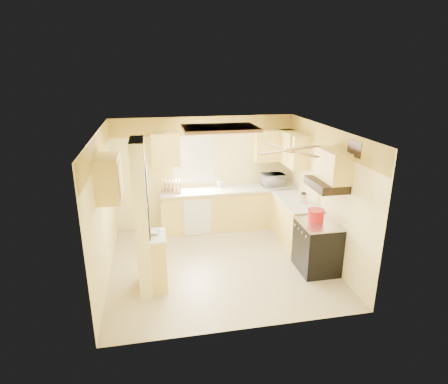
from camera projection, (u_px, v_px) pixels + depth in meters
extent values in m
plane|color=tan|center=(220.00, 263.00, 7.04)|extent=(4.00, 4.00, 0.00)
plane|color=white|center=(219.00, 131.00, 6.24)|extent=(4.00, 4.00, 0.00)
plane|color=#FFED9B|center=(204.00, 173.00, 8.41)|extent=(4.00, 0.00, 4.00)
plane|color=#FFED9B|center=(246.00, 250.00, 4.88)|extent=(4.00, 0.00, 4.00)
plane|color=#FFED9B|center=(103.00, 209.00, 6.28)|extent=(0.00, 3.80, 3.80)
plane|color=#FFED9B|center=(324.00, 194.00, 7.01)|extent=(0.00, 3.80, 3.80)
cube|color=#FFE04B|center=(204.00, 126.00, 8.06)|extent=(4.00, 0.02, 0.40)
cube|color=#FFED9B|center=(142.00, 218.00, 5.89)|extent=(0.20, 0.70, 2.50)
cube|color=#E6C75C|center=(159.00, 262.00, 6.18)|extent=(0.25, 0.55, 0.90)
cube|color=silver|center=(157.00, 236.00, 6.03)|extent=(0.28, 0.58, 0.04)
cube|color=#E6C75C|center=(229.00, 209.00, 8.48)|extent=(3.00, 0.60, 0.90)
cube|color=#E6C75C|center=(295.00, 222.00, 7.76)|extent=(0.60, 1.40, 0.90)
cube|color=silver|center=(229.00, 189.00, 8.32)|extent=(3.04, 0.64, 0.04)
cube|color=silver|center=(296.00, 201.00, 7.61)|extent=(0.64, 1.44, 0.04)
cube|color=white|center=(198.00, 217.00, 8.06)|extent=(0.58, 0.02, 0.80)
cube|color=white|center=(193.00, 160.00, 8.26)|extent=(0.92, 0.02, 1.02)
cube|color=white|center=(193.00, 160.00, 8.26)|extent=(0.80, 0.02, 0.90)
cube|color=#E6C75C|center=(165.00, 149.00, 7.90)|extent=(0.60, 0.35, 0.70)
cube|color=#E6C75C|center=(274.00, 145.00, 8.34)|extent=(0.90, 0.35, 0.70)
cube|color=#E6C75C|center=(293.00, 149.00, 7.95)|extent=(0.35, 1.00, 0.70)
cube|color=#E6C75C|center=(109.00, 178.00, 5.89)|extent=(0.35, 0.75, 0.70)
cube|color=#E6C75C|center=(333.00, 165.00, 6.24)|extent=(0.35, 0.76, 0.52)
cube|color=black|center=(317.00, 247.00, 6.69)|extent=(0.65, 0.76, 0.90)
cube|color=silver|center=(319.00, 224.00, 6.54)|extent=(0.66, 0.77, 0.02)
cylinder|color=silver|center=(307.00, 237.00, 6.29)|extent=(0.03, 0.05, 0.05)
cylinder|color=silver|center=(303.00, 232.00, 6.44)|extent=(0.03, 0.05, 0.05)
cylinder|color=silver|center=(299.00, 229.00, 6.59)|extent=(0.03, 0.05, 0.05)
cylinder|color=silver|center=(296.00, 225.00, 6.75)|extent=(0.03, 0.05, 0.05)
cube|color=black|center=(326.00, 184.00, 6.33)|extent=(0.50, 0.76, 0.14)
cube|color=black|center=(146.00, 181.00, 5.72)|extent=(0.02, 0.42, 0.57)
cube|color=white|center=(147.00, 181.00, 5.72)|extent=(0.01, 0.37, 0.52)
cube|color=black|center=(149.00, 220.00, 5.92)|extent=(0.02, 0.42, 0.57)
cube|color=yellow|center=(149.00, 220.00, 5.92)|extent=(0.01, 0.37, 0.52)
cube|color=brown|center=(220.00, 128.00, 6.74)|extent=(1.35, 0.95, 0.06)
cube|color=white|center=(220.00, 130.00, 6.75)|extent=(1.15, 0.75, 0.02)
cylinder|color=gold|center=(291.00, 141.00, 5.80)|extent=(0.04, 0.04, 0.16)
cylinder|color=gold|center=(290.00, 150.00, 5.84)|extent=(0.18, 0.18, 0.08)
cube|color=brown|center=(306.00, 148.00, 6.00)|extent=(0.55, 0.28, 0.01)
cube|color=brown|center=(277.00, 146.00, 6.10)|extent=(0.28, 0.55, 0.01)
cube|color=brown|center=(274.00, 152.00, 5.69)|extent=(0.55, 0.28, 0.01)
cube|color=brown|center=(304.00, 154.00, 5.58)|extent=(0.28, 0.55, 0.01)
cube|color=black|center=(355.00, 149.00, 5.83)|extent=(0.02, 0.40, 0.25)
imported|color=white|center=(273.00, 180.00, 8.47)|extent=(0.52, 0.37, 0.27)
imported|color=white|center=(154.00, 232.00, 6.06)|extent=(0.21, 0.21, 0.05)
cylinder|color=red|center=(316.00, 216.00, 6.63)|extent=(0.28, 0.28, 0.18)
cylinder|color=red|center=(316.00, 210.00, 6.60)|extent=(0.30, 0.30, 0.02)
cylinder|color=silver|center=(303.00, 198.00, 7.40)|extent=(0.14, 0.14, 0.19)
cylinder|color=black|center=(304.00, 193.00, 7.36)|extent=(0.10, 0.10, 0.03)
cube|color=tan|center=(171.00, 191.00, 8.09)|extent=(0.46, 0.37, 0.04)
cube|color=tan|center=(163.00, 187.00, 8.02)|extent=(0.02, 0.29, 0.25)
cube|color=tan|center=(166.00, 187.00, 8.04)|extent=(0.02, 0.29, 0.25)
cube|color=tan|center=(170.00, 186.00, 8.05)|extent=(0.02, 0.29, 0.25)
cube|color=tan|center=(173.00, 186.00, 8.06)|extent=(0.02, 0.29, 0.25)
cube|color=tan|center=(176.00, 186.00, 8.08)|extent=(0.02, 0.29, 0.25)
cube|color=tan|center=(180.00, 186.00, 8.09)|extent=(0.02, 0.29, 0.25)
cylinder|color=white|center=(166.00, 187.00, 8.04)|extent=(0.02, 0.25, 0.25)
cylinder|color=white|center=(173.00, 186.00, 8.06)|extent=(0.02, 0.25, 0.25)
cylinder|color=white|center=(220.00, 184.00, 8.38)|extent=(0.11, 0.11, 0.14)
cylinder|color=tan|center=(221.00, 182.00, 8.37)|extent=(0.01, 0.01, 0.22)
cylinder|color=tan|center=(220.00, 182.00, 8.38)|extent=(0.01, 0.01, 0.22)
cylinder|color=tan|center=(219.00, 183.00, 8.36)|extent=(0.01, 0.01, 0.22)
cylinder|color=tan|center=(220.00, 183.00, 8.35)|extent=(0.01, 0.01, 0.22)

